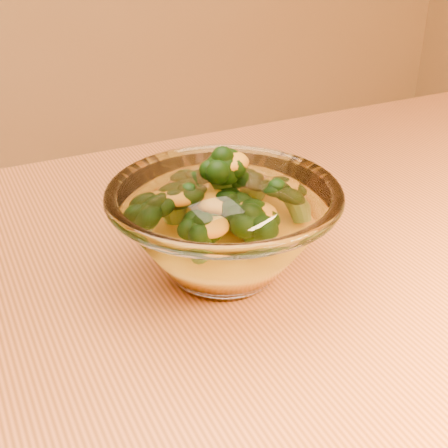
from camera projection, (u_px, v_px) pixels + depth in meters
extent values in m
cube|color=#BB6B38|center=(298.00, 308.00, 0.57)|extent=(1.20, 0.80, 0.04)
cylinder|color=brown|center=(428.00, 297.00, 1.23)|extent=(0.06, 0.06, 0.71)
ellipsoid|color=white|center=(224.00, 267.00, 0.58)|extent=(0.09, 0.09, 0.02)
torus|color=white|center=(224.00, 193.00, 0.55)|extent=(0.21, 0.21, 0.01)
ellipsoid|color=orange|center=(224.00, 247.00, 0.57)|extent=(0.12, 0.12, 0.03)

